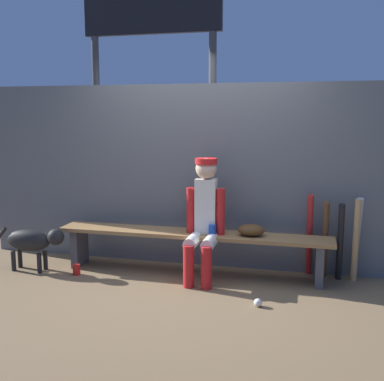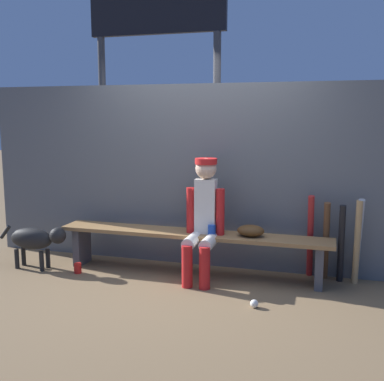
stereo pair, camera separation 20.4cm
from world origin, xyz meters
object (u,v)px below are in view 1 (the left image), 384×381
Objects in this scene: bat_aluminum_silver at (356,239)px; scoreboard at (156,44)px; cup_on_bench at (212,230)px; bat_aluminum_red at (309,235)px; bat_aluminum_black at (340,242)px; dog at (33,241)px; baseball at (258,303)px; baseball_glove at (251,230)px; bat_wood_tan at (356,241)px; dugout_bench at (192,241)px; bat_wood_dark at (325,240)px; cup_on_ground at (77,270)px; player_seated at (204,215)px.

scoreboard is (-2.52, 1.13, 2.19)m from bat_aluminum_silver.
bat_aluminum_red is at bearing 18.66° from cup_on_bench.
bat_aluminum_black reaches higher than cup_on_bench.
bat_aluminum_black is 0.97× the size of dog.
baseball is 2.56m from dog.
baseball_glove is 0.31× the size of bat_aluminum_silver.
baseball_glove is at bearing -170.22° from bat_wood_tan.
dugout_bench reaches higher than baseball.
bat_wood_dark is 0.32m from bat_aluminum_silver.
bat_aluminum_black reaches higher than cup_on_ground.
cup_on_bench is at bearing -168.90° from baseball_glove.
cup_on_ground is 1.54m from cup_on_bench.
bat_wood_dark reaches higher than baseball.
cup_on_bench is 0.03× the size of scoreboard.
scoreboard is (-0.83, 1.37, 2.25)m from dugout_bench.
dugout_bench is 1.75m from dog.
cup_on_ground is at bearing -168.14° from bat_wood_dark.
bat_wood_tan is at bearing -100.14° from bat_aluminum_silver.
dog is (-0.90, -1.67, -2.29)m from scoreboard.
dugout_bench is 1.11m from baseball.
bat_aluminum_red is at bearing 13.23° from cup_on_ground.
player_seated is 4.52× the size of baseball_glove.
bat_aluminum_red is 1.07× the size of dog.
bat_aluminum_red is 8.16× the size of cup_on_bench.
bat_aluminum_red is at bearing 11.79° from dugout_bench.
bat_wood_dark is at bearing -176.29° from bat_aluminum_silver.
bat_aluminum_red reaches higher than baseball.
scoreboard is at bearing 126.26° from cup_on_bench.
player_seated reaches higher than bat_wood_tan.
bat_wood_tan is 0.23× the size of scoreboard.
scoreboard is (-2.35, 1.19, 2.22)m from bat_aluminum_black.
scoreboard is (-0.98, 1.48, 1.94)m from player_seated.
scoreboard reaches higher than bat_wood_dark.
bat_wood_dark is 3.33m from scoreboard.
cup_on_ground is at bearing -170.61° from cup_on_bench.
bat_aluminum_silver is at bearing 9.13° from dog.
dog is (-1.96, -0.23, -0.19)m from cup_on_bench.
scoreboard is at bearing 127.87° from baseball.
dugout_bench is at bearing -173.85° from bat_wood_tan.
bat_aluminum_silver is at bearing -24.08° from scoreboard.
baseball_glove is at bearing 9.76° from cup_on_ground.
bat_wood_tan is at bearing 9.76° from cup_on_ground.
bat_wood_tan reaches higher than cup_on_bench.
player_seated is at bearing -164.79° from bat_wood_dark.
bat_aluminum_silver reaches higher than bat_aluminum_black.
bat_wood_dark is at bearing 15.21° from player_seated.
bat_wood_tan reaches higher than cup_on_ground.
bat_aluminum_black is at bearing 8.49° from dog.
scoreboard reaches higher than cup_on_ground.
bat_aluminum_red is at bearing 179.19° from bat_aluminum_silver.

